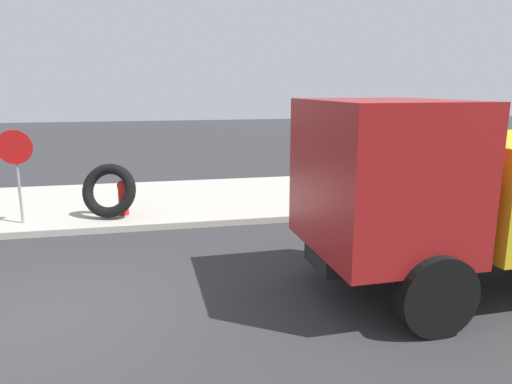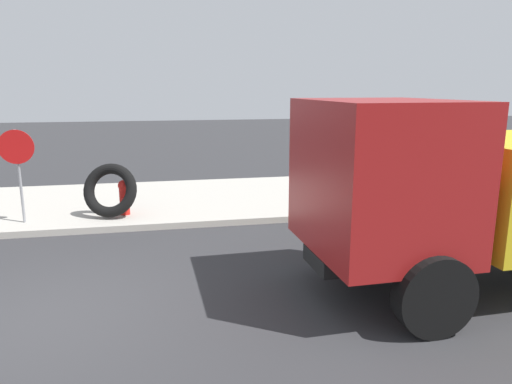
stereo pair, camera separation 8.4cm
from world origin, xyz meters
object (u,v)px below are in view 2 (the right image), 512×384
object	(u,v)px
loose_tire	(110,190)
dump_truck_yellow	(512,188)
stop_sign	(17,159)
fire_hydrant	(124,196)

from	to	relation	value
loose_tire	dump_truck_yellow	xyz separation A→B (m)	(6.64, -4.96, 0.81)
dump_truck_yellow	loose_tire	bearing A→B (deg)	143.27
loose_tire	dump_truck_yellow	distance (m)	8.33
stop_sign	dump_truck_yellow	distance (m)	9.83
stop_sign	dump_truck_yellow	xyz separation A→B (m)	(8.55, -4.85, -0.00)
fire_hydrant	dump_truck_yellow	world-z (taller)	dump_truck_yellow
fire_hydrant	stop_sign	bearing A→B (deg)	-173.11
loose_tire	stop_sign	xyz separation A→B (m)	(-1.91, -0.11, 0.82)
dump_truck_yellow	stop_sign	bearing A→B (deg)	150.45
fire_hydrant	stop_sign	xyz separation A→B (m)	(-2.21, -0.27, 1.01)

